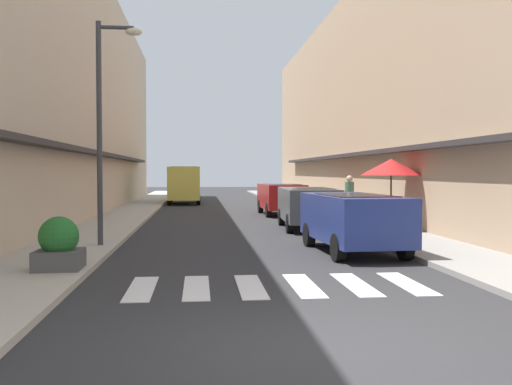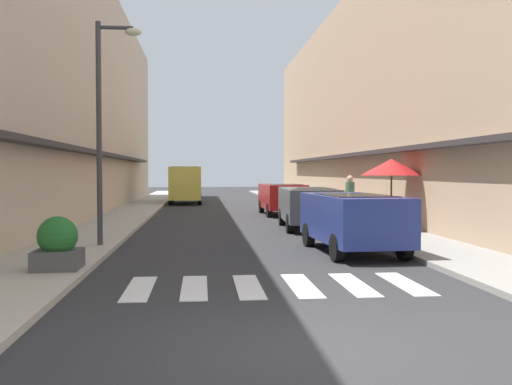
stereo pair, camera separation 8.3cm
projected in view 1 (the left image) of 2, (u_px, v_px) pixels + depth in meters
ground_plane at (230, 218)px, 25.73m from camera, size 105.98×105.98×0.00m
sidewalk_left at (123, 217)px, 25.27m from camera, size 2.26×67.44×0.12m
sidewalk_right at (333, 216)px, 26.18m from camera, size 2.26×67.44×0.12m
building_row_left at (45, 90)px, 26.12m from camera, size 5.50×45.35×11.44m
building_row_right at (402, 102)px, 27.75m from camera, size 5.50×45.35×10.78m
crosswalk at (277, 286)px, 10.31m from camera, size 5.20×2.20×0.01m
parked_car_near at (353, 216)px, 14.53m from camera, size 1.98×4.29×1.47m
parked_car_mid at (308, 203)px, 20.62m from camera, size 1.97×4.42×1.47m
parked_car_far at (281, 195)px, 27.34m from camera, size 1.88×4.30×1.47m
delivery_van at (184, 182)px, 37.18m from camera, size 2.05×5.42×2.37m
street_lamp at (106, 110)px, 15.10m from camera, size 1.19×0.28×5.81m
cafe_umbrella at (391, 167)px, 19.34m from camera, size 2.06×2.06×2.35m
planter_corner at (59, 245)px, 11.38m from camera, size 0.89×0.89×1.04m
pedestrian_walking_near at (349, 198)px, 21.62m from camera, size 0.34×0.34×1.78m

